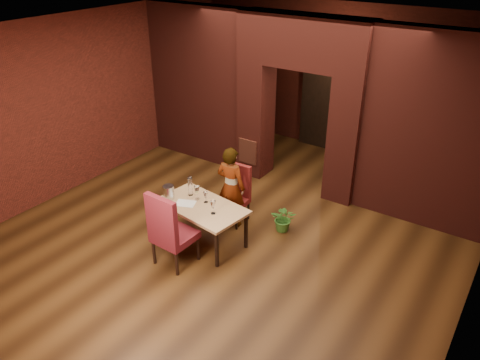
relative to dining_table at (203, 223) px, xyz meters
The scene contains 23 objects.
floor 0.73m from the dining_table, 62.13° to the left, with size 8.00×8.00×0.00m, color #432810.
ceiling 2.95m from the dining_table, 62.13° to the left, with size 7.00×8.00×0.04m, color silver.
wall_back 4.76m from the dining_table, 86.16° to the left, with size 7.00×0.04×3.20m, color maroon.
wall_left 3.49m from the dining_table, 169.69° to the left, with size 0.04×8.00×3.20m, color maroon.
pillar_left 2.78m from the dining_table, 103.99° to the left, with size 0.55×0.55×2.30m, color maroon.
pillar_right 2.99m from the dining_table, 64.03° to the left, with size 0.55×0.55×2.30m, color maroon.
lintel 3.55m from the dining_table, 83.21° to the left, with size 2.45×0.55×0.90m, color maroon.
wing_wall_left 3.54m from the dining_table, 128.53° to the left, with size 2.27×0.35×3.20m, color maroon.
wing_wall_right 3.92m from the dining_table, 44.03° to the left, with size 2.27×0.35×3.20m, color maroon.
vent_panel 2.38m from the dining_table, 105.71° to the left, with size 0.40×0.03×0.50m, color #9C452D.
rear_door 4.58m from the dining_table, 91.18° to the left, with size 0.90×0.08×2.10m, color black.
rear_door_frame 4.54m from the dining_table, 91.19° to the left, with size 1.02×0.04×2.22m, color black.
dining_table is the anchor object (origin of this frame).
chair_far 0.78m from the dining_table, 85.10° to the left, with size 0.46×0.46×1.00m, color maroon.
chair_near 0.71m from the dining_table, 89.81° to the right, with size 0.55×0.55×1.21m, color maroon.
person_seated 0.78m from the dining_table, 83.40° to the left, with size 0.51×0.34×1.40m, color silver.
wine_glass_a 0.49m from the dining_table, 147.60° to the left, with size 0.09×0.09×0.23m, color white, non-canonical shape.
wine_glass_b 0.44m from the dining_table, 91.68° to the left, with size 0.08×0.08×0.19m, color white, non-canonical shape.
wine_glass_c 0.53m from the dining_table, 17.35° to the right, with size 0.09×0.09×0.22m, color white, non-canonical shape.
tasting_sheet 0.42m from the dining_table, 158.18° to the right, with size 0.30×0.22×0.00m, color silver.
wine_bucket 0.73m from the dining_table, 168.31° to the right, with size 0.18×0.18×0.22m, color silver.
water_bottle 0.62m from the dining_table, 155.59° to the left, with size 0.08×0.08×0.33m, color white.
potted_plant 1.36m from the dining_table, 46.50° to the left, with size 0.41×0.36×0.46m, color #356E24.
Camera 1 is at (3.66, -5.40, 4.39)m, focal length 35.00 mm.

